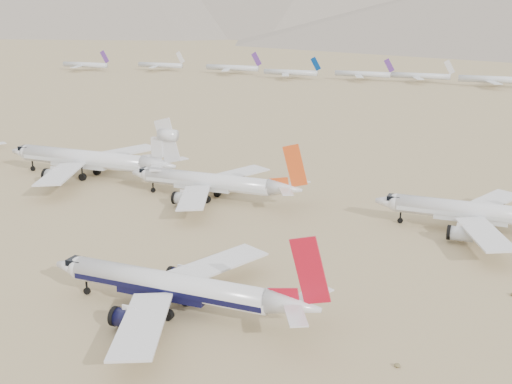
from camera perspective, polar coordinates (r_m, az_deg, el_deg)
ground at (r=95.23m, az=-2.70°, el=-12.79°), size 7000.00×7000.00×0.00m
main_airliner at (r=100.77m, az=-6.78°, el=-8.42°), size 44.78×43.74×15.80m
row2_gold_tail at (r=142.48m, az=19.74°, el=-1.81°), size 44.61×43.63×15.88m
row2_orange_tail at (r=157.83m, az=-3.74°, el=0.84°), size 44.72×43.74×15.95m
row2_white_trijet at (r=183.33m, az=-14.31°, el=2.83°), size 52.69×51.49×18.67m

